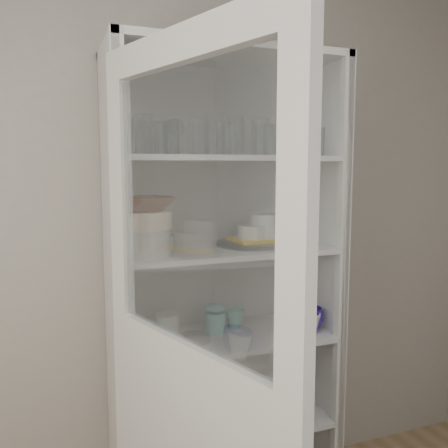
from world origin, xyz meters
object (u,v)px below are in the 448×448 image
object	(u,v)px
plate_stack_front	(144,242)
terracotta_bowl	(143,204)
goblet_2	(277,138)
pantry_cabinet	(219,313)
mug_white	(309,323)
cream_bowl	(144,220)
teal_jar	(215,320)
white_canister	(168,327)
plate_stack_back	(153,242)
mug_teal	(235,318)
glass_platter	(253,243)
measuring_cups	(194,339)
goblet_1	(172,136)
yellow_trivet	(253,240)
grey_bowl_stack	(266,229)
goblet_0	(176,136)
cupboard_door	(191,417)
tin_box	(228,410)
goblet_3	(267,139)
white_ramekin	(253,232)
mug_blue	(308,319)
cream_dish	(208,414)

from	to	relation	value
plate_stack_front	terracotta_bowl	world-z (taller)	terracotta_bowl
terracotta_bowl	goblet_2	bearing A→B (deg)	13.39
pantry_cabinet	mug_white	bearing A→B (deg)	-28.36
plate_stack_front	cream_bowl	world-z (taller)	cream_bowl
teal_jar	white_canister	world-z (taller)	white_canister
plate_stack_back	mug_teal	size ratio (longest dim) A/B	2.00
goblet_2	mug_white	size ratio (longest dim) A/B	1.64
glass_platter	measuring_cups	world-z (taller)	glass_platter
mug_white	teal_jar	size ratio (longest dim) A/B	0.93
goblet_2	plate_stack_front	xyz separation A→B (m)	(-0.67, -0.16, -0.43)
goblet_1	mug_teal	bearing A→B (deg)	-5.28
yellow_trivet	cream_bowl	bearing A→B (deg)	-170.08
plate_stack_front	glass_platter	distance (m)	0.52
goblet_1	grey_bowl_stack	distance (m)	0.59
goblet_0	cream_bowl	world-z (taller)	goblet_0
yellow_trivet	pantry_cabinet	bearing A→B (deg)	160.01
cupboard_door	yellow_trivet	distance (m)	0.93
goblet_2	plate_stack_back	bearing A→B (deg)	178.44
glass_platter	tin_box	size ratio (longest dim) A/B	1.81
grey_bowl_stack	mug_white	size ratio (longest dim) A/B	1.34
cream_bowl	cupboard_door	bearing A→B (deg)	-88.46
yellow_trivet	white_canister	xyz separation A→B (m)	(-0.40, 0.01, -0.37)
cupboard_door	goblet_2	size ratio (longest dim) A/B	11.49
pantry_cabinet	plate_stack_front	size ratio (longest dim) A/B	9.93
cupboard_door	goblet_3	size ratio (longest dim) A/B	12.13
goblet_3	measuring_cups	xyz separation A→B (m)	(-0.40, -0.14, -0.86)
glass_platter	white_canister	world-z (taller)	glass_platter
goblet_2	grey_bowl_stack	size ratio (longest dim) A/B	1.22
glass_platter	measuring_cups	distance (m)	0.50
white_canister	white_ramekin	bearing A→B (deg)	-0.93
terracotta_bowl	teal_jar	distance (m)	0.66
mug_blue	glass_platter	bearing A→B (deg)	164.47
cream_bowl	measuring_cups	bearing A→B (deg)	6.25
goblet_1	yellow_trivet	world-z (taller)	goblet_1
cream_bowl	measuring_cups	world-z (taller)	cream_bowl
tin_box	plate_stack_front	bearing A→B (deg)	-167.84
plate_stack_back	cream_dish	size ratio (longest dim) A/B	0.86
cupboard_door	mug_white	xyz separation A→B (m)	(0.72, 0.52, 0.04)
goblet_0	white_canister	distance (m)	0.83
mug_blue	cream_dish	bearing A→B (deg)	175.78
goblet_3	white_ramekin	xyz separation A→B (m)	(-0.10, -0.08, -0.42)
glass_platter	white_ramekin	xyz separation A→B (m)	(0.00, 0.00, 0.05)
white_ramekin	mug_blue	xyz separation A→B (m)	(0.24, -0.10, -0.41)
mug_white	tin_box	size ratio (longest dim) A/B	0.58
pantry_cabinet	glass_platter	world-z (taller)	pantry_cabinet
goblet_3	plate_stack_back	xyz separation A→B (m)	(-0.54, 0.01, -0.45)
mug_blue	tin_box	bearing A→B (deg)	172.15
plate_stack_front	white_ramekin	bearing A→B (deg)	9.92
cupboard_door	mug_white	bearing A→B (deg)	107.18
cupboard_door	goblet_2	xyz separation A→B (m)	(0.65, 0.73, 0.88)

